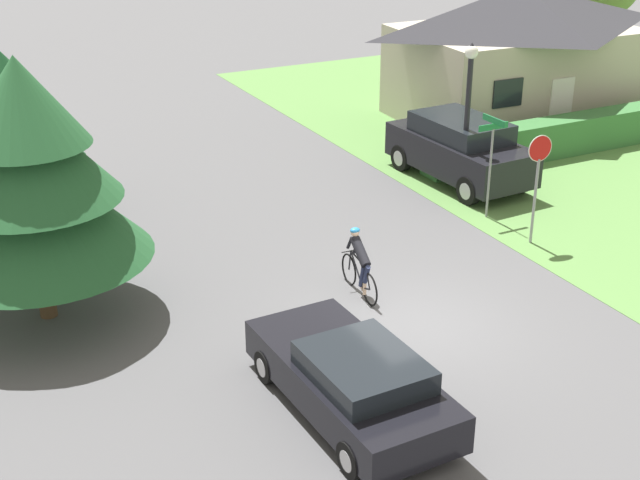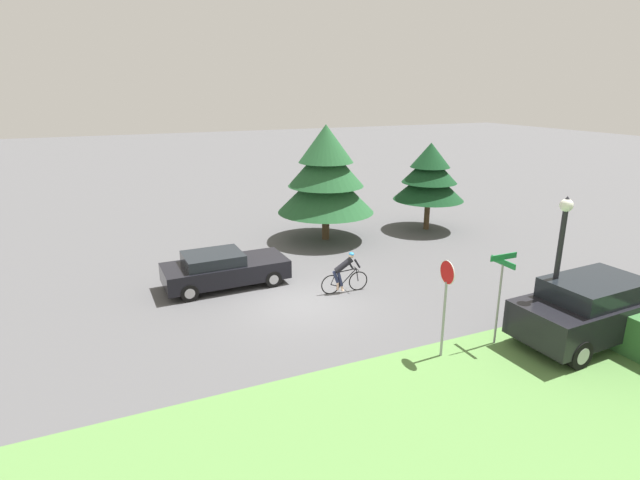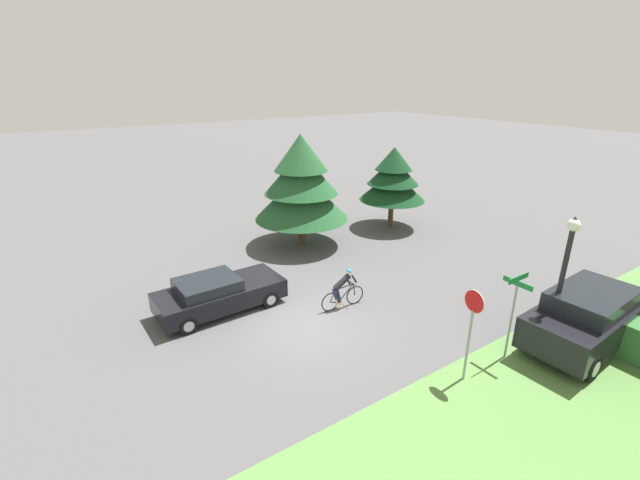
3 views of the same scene
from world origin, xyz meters
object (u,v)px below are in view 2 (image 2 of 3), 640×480
object	(u,v)px
sedan_left_lane	(224,269)
street_name_sign	(501,282)
parked_suv_right	(591,309)
conifer_tall_far	(429,176)
conifer_tall_near	(326,175)
stop_sign	(446,291)
street_lamp	(560,250)
cyclist	(344,273)

from	to	relation	value
sedan_left_lane	street_name_sign	xyz separation A→B (m)	(7.41, 6.08, 1.21)
parked_suv_right	conifer_tall_far	bearing A→B (deg)	74.00
street_name_sign	conifer_tall_near	world-z (taller)	conifer_tall_near
stop_sign	street_lamp	bearing A→B (deg)	-92.74
parked_suv_right	conifer_tall_far	world-z (taller)	conifer_tall_far
sedan_left_lane	conifer_tall_near	size ratio (longest dim) A/B	0.83
cyclist	conifer_tall_near	bearing A→B (deg)	75.72
conifer_tall_near	street_lamp	bearing A→B (deg)	8.85
parked_suv_right	conifer_tall_far	xyz separation A→B (m)	(-11.79, 2.73, 1.82)
conifer_tall_near	conifer_tall_far	size ratio (longest dim) A/B	1.23
stop_sign	conifer_tall_far	size ratio (longest dim) A/B	0.62
sedan_left_lane	street_lamp	distance (m)	11.17
stop_sign	street_lamp	world-z (taller)	street_lamp
street_lamp	conifer_tall_near	size ratio (longest dim) A/B	0.78
stop_sign	sedan_left_lane	bearing A→B (deg)	34.07
cyclist	street_lamp	bearing A→B (deg)	-50.34
street_lamp	street_name_sign	xyz separation A→B (m)	(-0.38, -1.64, -0.85)
stop_sign	cyclist	bearing A→B (deg)	9.04
stop_sign	conifer_tall_near	world-z (taller)	conifer_tall_near
street_lamp	conifer_tall_far	bearing A→B (deg)	161.87
sedan_left_lane	conifer_tall_near	world-z (taller)	conifer_tall_near
parked_suv_right	sedan_left_lane	bearing A→B (deg)	133.21
cyclist	street_name_sign	bearing A→B (deg)	-61.82
sedan_left_lane	parked_suv_right	bearing A→B (deg)	-45.50
sedan_left_lane	conifer_tall_far	world-z (taller)	conifer_tall_far
street_lamp	conifer_tall_near	bearing A→B (deg)	-171.15
cyclist	stop_sign	distance (m)	5.24
cyclist	sedan_left_lane	bearing A→B (deg)	153.15
sedan_left_lane	conifer_tall_far	size ratio (longest dim) A/B	1.02
sedan_left_lane	conifer_tall_near	distance (m)	7.50
street_lamp	conifer_tall_far	distance (m)	11.84
stop_sign	street_name_sign	bearing A→B (deg)	-86.97
cyclist	conifer_tall_far	world-z (taller)	conifer_tall_far
conifer_tall_far	parked_suv_right	bearing A→B (deg)	-13.05
parked_suv_right	conifer_tall_far	distance (m)	12.24
stop_sign	street_name_sign	size ratio (longest dim) A/B	1.02
parked_suv_right	street_lamp	xyz separation A→B (m)	(-0.54, -0.95, 1.75)
street_name_sign	parked_suv_right	bearing A→B (deg)	70.41
cyclist	conifer_tall_near	distance (m)	7.00
cyclist	parked_suv_right	size ratio (longest dim) A/B	0.37
parked_suv_right	stop_sign	world-z (taller)	stop_sign
street_name_sign	conifer_tall_far	distance (m)	12.14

